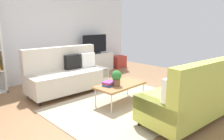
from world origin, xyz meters
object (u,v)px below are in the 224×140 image
object	(u,v)px
coffee_table	(120,85)
storage_trunk	(118,62)
tv_console	(95,62)
bottle_2	(92,51)
tv	(95,44)
table_book_0	(109,85)
bottle_0	(87,51)
couch_beige	(67,74)
potted_plant	(117,77)
couch_green	(192,96)
bottle_1	(89,51)
vase_0	(80,53)

from	to	relation	value
coffee_table	storage_trunk	world-z (taller)	storage_trunk
tv_console	bottle_2	xyz separation A→B (m)	(-0.17, -0.04, 0.43)
tv	bottle_2	bearing A→B (deg)	-173.37
table_book_0	bottle_0	bearing A→B (deg)	60.71
couch_beige	potted_plant	xyz separation A→B (m)	(0.23, -1.44, 0.15)
bottle_2	couch_green	bearing A→B (deg)	-105.04
couch_green	bottle_0	bearing A→B (deg)	85.50
couch_green	potted_plant	xyz separation A→B (m)	(-0.42, 1.40, 0.15)
potted_plant	bottle_1	xyz separation A→B (m)	(1.38, 2.57, 0.15)
tv_console	storage_trunk	xyz separation A→B (m)	(1.10, -0.10, -0.10)
tv	storage_trunk	world-z (taller)	tv
bottle_0	bottle_2	world-z (taller)	bottle_0
couch_green	vase_0	size ratio (longest dim) A/B	12.54
storage_trunk	vase_0	bearing A→B (deg)	174.90
couch_beige	bottle_2	world-z (taller)	couch_beige
table_book_0	tv_console	bearing A→B (deg)	54.82
storage_trunk	vase_0	distance (m)	1.76
couch_green	coffee_table	distance (m)	1.45
storage_trunk	bottle_0	size ratio (longest dim) A/B	2.30
storage_trunk	potted_plant	xyz separation A→B (m)	(-2.75, -2.51, 0.38)
bottle_2	tv_console	bearing A→B (deg)	13.09
coffee_table	bottle_2	xyz separation A→B (m)	(1.34, 2.55, 0.36)
couch_beige	potted_plant	world-z (taller)	couch_beige
couch_beige	potted_plant	distance (m)	1.47
tv_console	bottle_1	world-z (taller)	bottle_1
coffee_table	table_book_0	world-z (taller)	table_book_0
tv	potted_plant	xyz separation A→B (m)	(-1.65, -2.59, -0.35)
tv	storage_trunk	distance (m)	1.32
couch_beige	bottle_0	size ratio (longest dim) A/B	8.64
storage_trunk	bottle_2	xyz separation A→B (m)	(-1.27, 0.06, 0.53)
couch_beige	bottle_2	bearing A→B (deg)	-143.11
potted_plant	bottle_0	distance (m)	2.87
vase_0	bottle_1	size ratio (longest dim) A/B	0.73
coffee_table	potted_plant	size ratio (longest dim) A/B	3.40
tv_console	bottle_2	size ratio (longest dim) A/B	6.35
tv	tv_console	bearing A→B (deg)	90.00
coffee_table	vase_0	world-z (taller)	vase_0
couch_beige	bottle_1	bearing A→B (deg)	-141.47
table_book_0	tv	bearing A→B (deg)	54.60
couch_green	coffee_table	size ratio (longest dim) A/B	1.81
tv	potted_plant	size ratio (longest dim) A/B	3.09
storage_trunk	bottle_0	bearing A→B (deg)	177.68
tv_console	bottle_1	distance (m)	0.51
potted_plant	table_book_0	size ratio (longest dim) A/B	1.35
storage_trunk	bottle_1	size ratio (longest dim) A/B	2.37
coffee_table	bottle_0	distance (m)	2.81
tv	potted_plant	world-z (taller)	tv
bottle_2	table_book_0	bearing A→B (deg)	-122.87
coffee_table	tv	xyz separation A→B (m)	(1.51, 2.57, 0.56)
couch_green	potted_plant	bearing A→B (deg)	114.26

